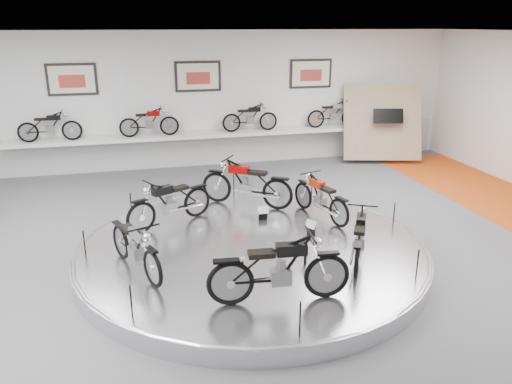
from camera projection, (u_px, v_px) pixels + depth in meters
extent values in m
plane|color=#505053|center=(256.00, 265.00, 9.05)|extent=(16.00, 16.00, 0.00)
plane|color=white|center=(256.00, 34.00, 7.77)|extent=(16.00, 16.00, 0.00)
plane|color=silver|center=(199.00, 100.00, 14.85)|extent=(16.00, 0.00, 16.00)
cube|color=#BCBCBA|center=(201.00, 148.00, 15.29)|extent=(15.68, 0.04, 1.10)
cylinder|color=silver|center=(252.00, 251.00, 9.28)|extent=(6.40, 6.40, 0.30)
torus|color=#B2B2BA|center=(252.00, 245.00, 9.24)|extent=(6.40, 6.40, 0.10)
cube|color=silver|center=(201.00, 135.00, 14.89)|extent=(11.00, 0.55, 0.10)
cube|color=beige|center=(72.00, 79.00, 13.78)|extent=(1.35, 0.06, 0.88)
cube|color=beige|center=(198.00, 76.00, 14.58)|extent=(1.35, 0.06, 0.88)
cube|color=beige|center=(311.00, 74.00, 15.39)|extent=(1.35, 0.06, 0.88)
cube|color=tan|center=(382.00, 122.00, 15.55)|extent=(2.56, 1.52, 2.30)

